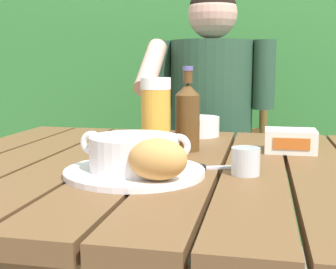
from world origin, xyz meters
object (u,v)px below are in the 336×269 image
soup_bowl (134,152)px  diner_bowl (198,126)px  serving_plate (135,172)px  chair_near_diner (214,173)px  butter_tub (290,141)px  beer_glass (156,117)px  person_eating (209,121)px  table_knife (204,167)px  beer_bottle (188,116)px  bread_roll (158,159)px  water_glass_small (246,161)px

soup_bowl → diner_bowl: (0.05, 0.54, -0.02)m
serving_plate → soup_bowl: bearing=180.0°
chair_near_diner → butter_tub: chair_near_diner is taller
beer_glass → diner_bowl: size_ratio=1.41×
person_eating → beer_glass: bearing=-94.7°
serving_plate → table_knife: serving_plate is taller
soup_bowl → table_knife: bearing=30.1°
serving_plate → beer_glass: beer_glass is taller
beer_bottle → table_knife: bearing=-71.1°
serving_plate → chair_near_diner: bearing=87.1°
serving_plate → beer_glass: (-0.00, 0.20, 0.09)m
chair_near_diner → beer_glass: 0.94m
soup_bowl → beer_glass: (-0.00, 0.20, 0.05)m
bread_roll → table_knife: (0.07, 0.16, -0.05)m
diner_bowl → beer_glass: bearing=-99.9°
butter_tub → table_knife: (-0.19, -0.24, -0.03)m
serving_plate → butter_tub: 0.46m
diner_bowl → beer_bottle: bearing=-88.1°
beer_bottle → soup_bowl: bearing=-102.5°
soup_bowl → water_glass_small: soup_bowl is taller
bread_roll → table_knife: bread_roll is taller
person_eating → bread_roll: size_ratio=10.79×
person_eating → beer_glass: size_ratio=6.50×
serving_plate → diner_bowl: size_ratio=2.12×
person_eating → butter_tub: size_ratio=9.72×
person_eating → water_glass_small: 0.85m
person_eating → water_glass_small: person_eating is taller
soup_bowl → diner_bowl: 0.54m
beer_bottle → diner_bowl: 0.26m
soup_bowl → butter_tub: 0.46m
table_knife → diner_bowl: size_ratio=1.12×
person_eating → water_glass_small: bearing=-78.3°
butter_tub → diner_bowl: diner_bowl is taller
serving_plate → beer_glass: size_ratio=1.50×
soup_bowl → table_knife: 0.16m
chair_near_diner → soup_bowl: size_ratio=4.35×
diner_bowl → soup_bowl: bearing=-95.8°
bread_roll → beer_glass: (-0.07, 0.28, 0.05)m
soup_bowl → beer_bottle: (0.06, 0.28, 0.04)m
bread_roll → butter_tub: size_ratio=0.90×
beer_bottle → chair_near_diner: bearing=90.6°
butter_tub → diner_bowl: size_ratio=0.94×
butter_tub → water_glass_small: bearing=-110.8°
soup_bowl → diner_bowl: soup_bowl is taller
soup_bowl → diner_bowl: size_ratio=1.71×
table_knife → chair_near_diner: bearing=94.5°
serving_plate → butter_tub: bearing=44.3°
chair_near_diner → serving_plate: chair_near_diner is taller
person_eating → soup_bowl: person_eating is taller
chair_near_diner → soup_bowl: bearing=-92.9°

